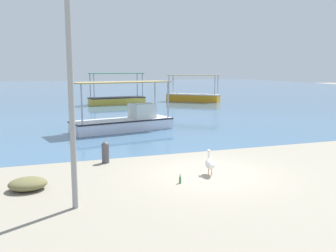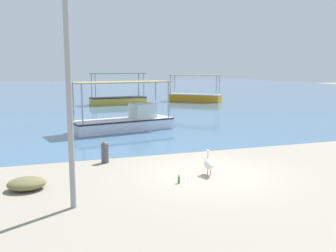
{
  "view_description": "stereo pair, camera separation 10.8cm",
  "coord_description": "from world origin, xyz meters",
  "px_view_note": "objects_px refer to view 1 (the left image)",
  "views": [
    {
      "loc": [
        -5.1,
        -10.61,
        3.37
      ],
      "look_at": [
        0.26,
        4.67,
        0.86
      ],
      "focal_mm": 40.0,
      "sensor_mm": 36.0,
      "label": 1
    },
    {
      "loc": [
        -5.0,
        -10.64,
        3.37
      ],
      "look_at": [
        0.26,
        4.67,
        0.86
      ],
      "focal_mm": 40.0,
      "sensor_mm": 36.0,
      "label": 2
    }
  ],
  "objects_px": {
    "pelican": "(210,163)",
    "mooring_bollard": "(105,152)",
    "lamp_post": "(70,58)",
    "fishing_boat_far_right": "(193,96)",
    "fishing_boat_center": "(117,98)",
    "net_pile": "(28,184)",
    "fishing_boat_near_left": "(125,120)",
    "glass_bottle": "(180,180)"
  },
  "relations": [
    {
      "from": "mooring_bollard",
      "to": "lamp_post",
      "type": "bearing_deg",
      "value": -109.52
    },
    {
      "from": "fishing_boat_near_left",
      "to": "glass_bottle",
      "type": "relative_size",
      "value": 21.15
    },
    {
      "from": "fishing_boat_center",
      "to": "net_pile",
      "type": "bearing_deg",
      "value": -107.22
    },
    {
      "from": "fishing_boat_near_left",
      "to": "pelican",
      "type": "xyz_separation_m",
      "value": [
        0.61,
        -9.38,
        -0.2
      ]
    },
    {
      "from": "fishing_boat_near_left",
      "to": "fishing_boat_center",
      "type": "bearing_deg",
      "value": 80.07
    },
    {
      "from": "fishing_boat_center",
      "to": "mooring_bollard",
      "type": "distance_m",
      "value": 22.31
    },
    {
      "from": "fishing_boat_center",
      "to": "lamp_post",
      "type": "height_order",
      "value": "lamp_post"
    },
    {
      "from": "pelican",
      "to": "lamp_post",
      "type": "xyz_separation_m",
      "value": [
        -4.32,
        -1.49,
        3.23
      ]
    },
    {
      "from": "fishing_boat_far_right",
      "to": "mooring_bollard",
      "type": "bearing_deg",
      "value": -120.19
    },
    {
      "from": "fishing_boat_far_right",
      "to": "lamp_post",
      "type": "height_order",
      "value": "lamp_post"
    },
    {
      "from": "pelican",
      "to": "mooring_bollard",
      "type": "distance_m",
      "value": 3.89
    },
    {
      "from": "net_pile",
      "to": "fishing_boat_center",
      "type": "bearing_deg",
      "value": 72.78
    },
    {
      "from": "fishing_boat_center",
      "to": "mooring_bollard",
      "type": "xyz_separation_m",
      "value": [
        -4.89,
        -21.77,
        -0.12
      ]
    },
    {
      "from": "glass_bottle",
      "to": "mooring_bollard",
      "type": "bearing_deg",
      "value": 117.87
    },
    {
      "from": "fishing_boat_far_right",
      "to": "fishing_boat_center",
      "type": "distance_m",
      "value": 7.89
    },
    {
      "from": "fishing_boat_center",
      "to": "net_pile",
      "type": "xyz_separation_m",
      "value": [
        -7.46,
        -24.08,
        -0.36
      ]
    },
    {
      "from": "fishing_boat_center",
      "to": "net_pile",
      "type": "relative_size",
      "value": 5.09
    },
    {
      "from": "fishing_boat_center",
      "to": "lamp_post",
      "type": "bearing_deg",
      "value": -103.77
    },
    {
      "from": "fishing_boat_center",
      "to": "pelican",
      "type": "bearing_deg",
      "value": -94.74
    },
    {
      "from": "fishing_boat_near_left",
      "to": "mooring_bollard",
      "type": "relative_size",
      "value": 7.36
    },
    {
      "from": "mooring_bollard",
      "to": "glass_bottle",
      "type": "bearing_deg",
      "value": -62.13
    },
    {
      "from": "net_pile",
      "to": "glass_bottle",
      "type": "relative_size",
      "value": 3.9
    },
    {
      "from": "fishing_boat_far_right",
      "to": "fishing_boat_center",
      "type": "relative_size",
      "value": 0.94
    },
    {
      "from": "fishing_boat_center",
      "to": "glass_bottle",
      "type": "xyz_separation_m",
      "value": [
        -3.23,
        -24.9,
        -0.43
      ]
    },
    {
      "from": "fishing_boat_center",
      "to": "fishing_boat_near_left",
      "type": "xyz_separation_m",
      "value": [
        -2.63,
        -15.03,
        0.04
      ]
    },
    {
      "from": "pelican",
      "to": "mooring_bollard",
      "type": "xyz_separation_m",
      "value": [
        -2.86,
        2.64,
        0.04
      ]
    },
    {
      "from": "fishing_boat_center",
      "to": "pelican",
      "type": "distance_m",
      "value": 24.49
    },
    {
      "from": "fishing_boat_far_right",
      "to": "mooring_bollard",
      "type": "height_order",
      "value": "fishing_boat_far_right"
    },
    {
      "from": "fishing_boat_near_left",
      "to": "lamp_post",
      "type": "relative_size",
      "value": 0.88
    },
    {
      "from": "fishing_boat_far_right",
      "to": "pelican",
      "type": "xyz_separation_m",
      "value": [
        -9.92,
        -24.6,
        -0.18
      ]
    },
    {
      "from": "pelican",
      "to": "mooring_bollard",
      "type": "bearing_deg",
      "value": 137.33
    },
    {
      "from": "fishing_boat_far_right",
      "to": "pelican",
      "type": "height_order",
      "value": "fishing_boat_far_right"
    },
    {
      "from": "mooring_bollard",
      "to": "net_pile",
      "type": "xyz_separation_m",
      "value": [
        -2.58,
        -2.31,
        -0.24
      ]
    },
    {
      "from": "pelican",
      "to": "net_pile",
      "type": "xyz_separation_m",
      "value": [
        -5.44,
        0.33,
        -0.2
      ]
    },
    {
      "from": "lamp_post",
      "to": "fishing_boat_far_right",
      "type": "bearing_deg",
      "value": 61.37
    },
    {
      "from": "lamp_post",
      "to": "mooring_bollard",
      "type": "xyz_separation_m",
      "value": [
        1.46,
        4.12,
        -3.19
      ]
    },
    {
      "from": "pelican",
      "to": "net_pile",
      "type": "height_order",
      "value": "pelican"
    },
    {
      "from": "fishing_boat_near_left",
      "to": "glass_bottle",
      "type": "xyz_separation_m",
      "value": [
        -0.6,
        -9.87,
        -0.47
      ]
    },
    {
      "from": "fishing_boat_near_left",
      "to": "lamp_post",
      "type": "height_order",
      "value": "lamp_post"
    },
    {
      "from": "glass_bottle",
      "to": "fishing_boat_near_left",
      "type": "bearing_deg",
      "value": 86.54
    },
    {
      "from": "fishing_boat_near_left",
      "to": "glass_bottle",
      "type": "bearing_deg",
      "value": -93.46
    },
    {
      "from": "lamp_post",
      "to": "net_pile",
      "type": "height_order",
      "value": "lamp_post"
    }
  ]
}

